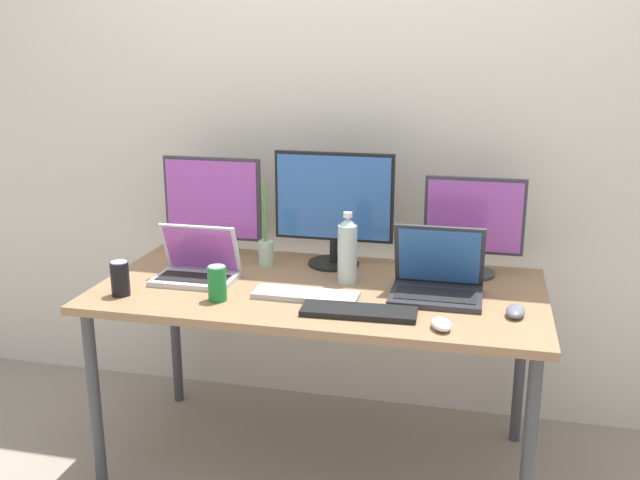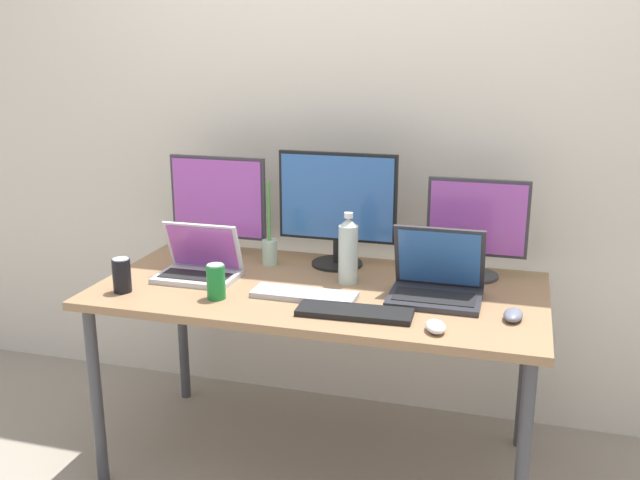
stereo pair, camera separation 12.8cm
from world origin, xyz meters
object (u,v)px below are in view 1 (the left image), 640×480
keyboard_main (359,312)px  water_bottle (347,250)px  mouse_by_laptop (515,311)px  monitor_center (334,205)px  soda_can_by_laptop (120,279)px  monitor_left (213,205)px  laptop_secondary (437,280)px  keyboard_aux (306,295)px  mouse_by_keyboard (441,324)px  laptop_silver (197,267)px  monitor_right (474,224)px  soda_can_near_keyboard (217,283)px  bamboo_vase (266,249)px  work_desk (320,302)px

keyboard_main → water_bottle: size_ratio=1.42×
keyboard_main → mouse_by_laptop: size_ratio=3.50×
monitor_center → soda_can_by_laptop: 0.87m
monitor_left → laptop_secondary: monitor_left is taller
keyboard_aux → water_bottle: bearing=62.0°
mouse_by_keyboard → soda_can_by_laptop: (-1.14, 0.06, 0.05)m
mouse_by_laptop → keyboard_aux: bearing=-175.2°
laptop_silver → monitor_right: bearing=16.4°
laptop_secondary → keyboard_main: laptop_secondary is taller
monitor_right → soda_can_by_laptop: bearing=-156.7°
monitor_right → laptop_silver: monitor_right is taller
monitor_left → mouse_by_keyboard: (0.99, -0.57, -0.21)m
mouse_by_laptop → soda_can_near_keyboard: 1.02m
monitor_right → water_bottle: (-0.45, -0.20, -0.08)m
laptop_secondary → keyboard_main: 0.34m
soda_can_by_laptop → bamboo_vase: size_ratio=0.37×
soda_can_by_laptop → monitor_left: bearing=73.5°
keyboard_aux → soda_can_by_laptop: bearing=-168.7°
mouse_by_keyboard → work_desk: bearing=128.9°
keyboard_main → mouse_by_keyboard: bearing=-15.7°
monitor_left → mouse_by_keyboard: monitor_left is taller
laptop_secondary → keyboard_aux: bearing=-164.4°
keyboard_main → monitor_left: bearing=141.9°
monitor_left → soda_can_by_laptop: bearing=-106.5°
work_desk → keyboard_aux: (-0.02, -0.13, 0.07)m
mouse_by_keyboard → water_bottle: size_ratio=0.36×
laptop_silver → soda_can_near_keyboard: bearing=-51.1°
work_desk → laptop_secondary: laptop_secondary is taller
mouse_by_laptop → soda_can_by_laptop: (-1.37, -0.11, 0.05)m
mouse_by_laptop → soda_can_by_laptop: 1.38m
monitor_center → mouse_by_keyboard: (0.47, -0.58, -0.23)m
monitor_center → work_desk: bearing=-88.3°
keyboard_main → keyboard_aux: same height
work_desk → monitor_right: monitor_right is taller
soda_can_by_laptop → bamboo_vase: bamboo_vase is taller
mouse_by_keyboard → laptop_secondary: bearing=79.2°
laptop_silver → soda_can_by_laptop: laptop_silver is taller
monitor_center → soda_can_by_laptop: size_ratio=3.81×
laptop_secondary → bamboo_vase: bamboo_vase is taller
bamboo_vase → monitor_left: bearing=167.1°
monitor_right → keyboard_aux: (-0.56, -0.40, -0.19)m
laptop_secondary → soda_can_by_laptop: size_ratio=2.54×
monitor_center → laptop_secondary: (0.44, -0.27, -0.19)m
laptop_silver → mouse_by_keyboard: 0.98m
monitor_right → mouse_by_laptop: size_ratio=3.49×
monitor_center → laptop_silver: 0.59m
monitor_right → monitor_left: bearing=-179.8°
work_desk → monitor_center: 0.41m
soda_can_near_keyboard → bamboo_vase: bamboo_vase is taller
mouse_by_laptop → bamboo_vase: 1.03m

